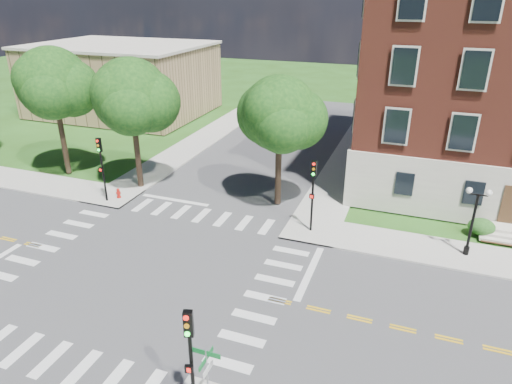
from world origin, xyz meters
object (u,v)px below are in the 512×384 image
(traffic_signal_nw, at_px, (101,162))
(traffic_signal_ne, at_px, (313,187))
(twin_lamp_west, at_px, (473,218))
(street_sign_pole, at_px, (207,371))
(traffic_signal_se, at_px, (190,353))
(fire_hydrant, at_px, (118,193))

(traffic_signal_nw, bearing_deg, traffic_signal_ne, 2.84)
(twin_lamp_west, height_order, street_sign_pole, twin_lamp_west)
(traffic_signal_se, xyz_separation_m, traffic_signal_ne, (0.53, 15.28, 0.00))
(traffic_signal_se, bearing_deg, traffic_signal_nw, 135.49)
(twin_lamp_west, xyz_separation_m, fire_hydrant, (-24.09, -0.36, -2.06))
(traffic_signal_ne, height_order, street_sign_pole, traffic_signal_ne)
(traffic_signal_ne, distance_m, traffic_signal_nw, 15.32)
(twin_lamp_west, bearing_deg, traffic_signal_se, -122.28)
(traffic_signal_se, xyz_separation_m, traffic_signal_nw, (-14.77, 14.52, 0.00))
(traffic_signal_se, distance_m, fire_hydrant, 21.03)
(twin_lamp_west, bearing_deg, traffic_signal_ne, -177.96)
(traffic_signal_ne, xyz_separation_m, traffic_signal_nw, (-15.30, -0.76, 0.00))
(traffic_signal_se, relative_size, traffic_signal_nw, 1.00)
(fire_hydrant, bearing_deg, traffic_signal_nw, -126.58)
(street_sign_pole, distance_m, fire_hydrant, 21.10)
(traffic_signal_nw, bearing_deg, twin_lamp_west, 2.54)
(street_sign_pole, bearing_deg, traffic_signal_nw, 136.85)
(traffic_signal_se, distance_m, traffic_signal_ne, 15.29)
(traffic_signal_se, xyz_separation_m, fire_hydrant, (-14.23, 15.24, -2.72))
(traffic_signal_se, xyz_separation_m, twin_lamp_west, (9.86, 15.61, -0.66))
(traffic_signal_se, height_order, street_sign_pole, traffic_signal_se)
(traffic_signal_nw, bearing_deg, traffic_signal_se, -44.51)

